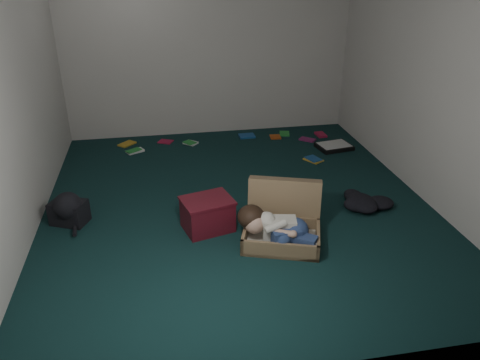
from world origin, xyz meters
name	(u,v)px	position (x,y,z in m)	size (l,w,h in m)	color
floor	(237,203)	(0.00, 0.00, 0.00)	(4.50, 4.50, 0.00)	#0F2B2B
wall_back	(208,43)	(0.00, 2.25, 1.30)	(4.50, 4.50, 0.00)	silver
wall_front	(313,190)	(0.00, -2.25, 1.30)	(4.50, 4.50, 0.00)	silver
wall_left	(13,94)	(-2.00, 0.00, 1.30)	(4.50, 4.50, 0.00)	silver
wall_right	(431,74)	(2.00, 0.00, 1.30)	(4.50, 4.50, 0.00)	silver
suitcase	(283,222)	(0.30, -0.70, 0.15)	(0.87, 0.86, 0.51)	olive
person	(276,227)	(0.20, -0.85, 0.19)	(0.69, 0.53, 0.31)	beige
maroon_bin	(208,214)	(-0.37, -0.45, 0.16)	(0.54, 0.47, 0.32)	#58111D
backpack	(69,211)	(-1.70, -0.09, 0.13)	(0.42, 0.33, 0.25)	black
clothing_pile	(365,199)	(1.33, -0.27, 0.06)	(0.41, 0.33, 0.13)	black
paper_tray	(334,146)	(1.57, 1.29, 0.03)	(0.50, 0.40, 0.06)	black
book_scatter	(246,142)	(0.42, 1.71, 0.01)	(2.99, 1.22, 0.02)	gold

